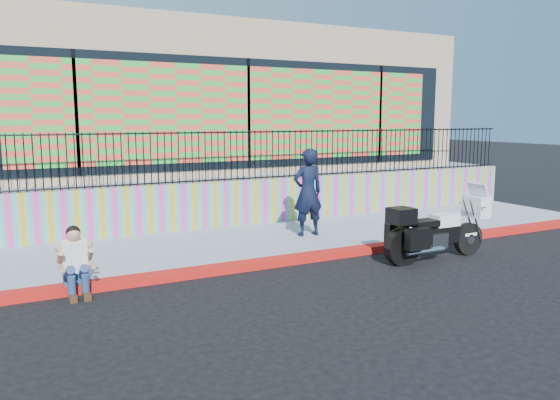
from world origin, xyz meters
TOP-DOWN VIEW (x-y plane):
  - ground at (0.00, 0.00)m, footprint 90.00×90.00m
  - red_curb at (0.00, 0.00)m, footprint 16.00×0.30m
  - sidewalk at (0.00, 1.65)m, footprint 16.00×3.00m
  - mural_wall at (0.00, 3.25)m, footprint 16.00×0.20m
  - metal_fence at (0.00, 3.25)m, footprint 15.80×0.04m
  - elevated_platform at (0.00, 8.35)m, footprint 16.00×10.00m
  - storefront_building at (0.00, 8.13)m, footprint 14.00×8.06m
  - police_motorcycle at (1.66, -1.04)m, footprint 2.35×0.78m
  - police_officer at (0.23, 1.45)m, footprint 0.72×0.49m
  - seated_man at (-4.84, -0.13)m, footprint 0.54×0.71m

SIDE VIEW (x-z plane):
  - ground at x=0.00m, z-range 0.00..0.00m
  - red_curb at x=0.00m, z-range 0.00..0.15m
  - sidewalk at x=0.00m, z-range 0.00..0.15m
  - seated_man at x=-4.84m, z-range -0.08..0.98m
  - police_motorcycle at x=1.66m, z-range -0.12..1.34m
  - elevated_platform at x=0.00m, z-range 0.00..1.25m
  - mural_wall at x=0.00m, z-range 0.15..1.25m
  - police_officer at x=0.23m, z-range 0.15..2.09m
  - metal_fence at x=0.00m, z-range 1.25..2.45m
  - storefront_building at x=0.00m, z-range 1.25..5.25m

